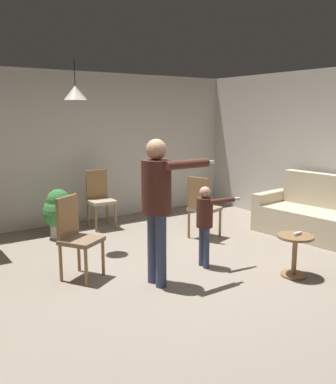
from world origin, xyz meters
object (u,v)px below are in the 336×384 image
(dining_chair_centre_back, at_px, (76,234))
(potted_plant_corner, at_px, (59,211))
(side_table_by_couch, at_px, (295,251))
(person_child, at_px, (205,217))
(dining_chair_by_counter, at_px, (202,205))
(dining_chair_near_wall, at_px, (100,197))
(couch_floral, at_px, (314,216))
(person_adult, at_px, (157,196))
(spare_remote_on_table, at_px, (297,234))

(dining_chair_centre_back, bearing_deg, potted_plant_corner, -135.25)
(potted_plant_corner, bearing_deg, side_table_by_couch, -60.84)
(side_table_by_couch, xyz_separation_m, person_child, (-0.70, 0.87, 0.33))
(side_table_by_couch, relative_size, person_child, 0.49)
(person_child, bearing_deg, side_table_by_couch, 45.34)
(dining_chair_by_counter, bearing_deg, dining_chair_centre_back, -96.67)
(dining_chair_centre_back, xyz_separation_m, potted_plant_corner, (0.42, 1.75, -0.11))
(dining_chair_centre_back, height_order, potted_plant_corner, dining_chair_centre_back)
(person_child, bearing_deg, dining_chair_near_wall, -166.87)
(couch_floral, xyz_separation_m, potted_plant_corner, (-3.43, 2.26, 0.10))
(dining_chair_centre_back, bearing_deg, dining_chair_by_counter, 158.55)
(person_adult, xyz_separation_m, dining_chair_centre_back, (-0.70, 0.72, -0.51))
(side_table_by_couch, height_order, potted_plant_corner, potted_plant_corner)
(couch_floral, bearing_deg, side_table_by_couch, 113.99)
(side_table_by_couch, xyz_separation_m, potted_plant_corner, (-1.79, 3.21, 0.11))
(couch_floral, xyz_separation_m, person_adult, (-3.15, -0.21, 0.72))
(spare_remote_on_table, bearing_deg, person_child, 129.25)
(side_table_by_couch, relative_size, dining_chair_by_counter, 0.52)
(side_table_by_couch, height_order, dining_chair_centre_back, dining_chair_centre_back)
(dining_chair_near_wall, bearing_deg, couch_floral, 139.54)
(dining_chair_centre_back, bearing_deg, person_child, 126.95)
(person_adult, distance_m, dining_chair_near_wall, 2.77)
(dining_chair_near_wall, bearing_deg, person_child, 99.15)
(couch_floral, bearing_deg, person_adult, 87.71)
(side_table_by_couch, relative_size, dining_chair_centre_back, 0.52)
(person_adult, relative_size, dining_chair_near_wall, 1.70)
(spare_remote_on_table, bearing_deg, dining_chair_centre_back, 146.67)
(person_child, distance_m, dining_chair_centre_back, 1.63)
(dining_chair_near_wall, bearing_deg, dining_chair_by_counter, 126.85)
(couch_floral, xyz_separation_m, dining_chair_centre_back, (-3.85, 0.51, 0.21))
(couch_floral, bearing_deg, dining_chair_by_counter, 53.57)
(dining_chair_by_counter, bearing_deg, side_table_by_couch, -18.80)
(couch_floral, distance_m, side_table_by_couch, 1.89)
(side_table_by_couch, height_order, dining_chair_by_counter, dining_chair_by_counter)
(couch_floral, xyz_separation_m, person_child, (-2.34, -0.08, 0.33))
(side_table_by_couch, distance_m, dining_chair_centre_back, 2.66)
(dining_chair_by_counter, distance_m, dining_chair_near_wall, 1.86)
(person_adult, bearing_deg, side_table_by_couch, 63.25)
(couch_floral, bearing_deg, spare_remote_on_table, 114.51)
(couch_floral, distance_m, potted_plant_corner, 4.11)
(person_adult, xyz_separation_m, spare_remote_on_table, (1.53, -0.75, -0.51))
(side_table_by_couch, height_order, person_adult, person_adult)
(dining_chair_near_wall, relative_size, potted_plant_corner, 1.27)
(dining_chair_by_counter, bearing_deg, person_child, -54.03)
(person_adult, bearing_deg, potted_plant_corner, -174.18)
(person_adult, relative_size, spare_remote_on_table, 13.04)
(couch_floral, xyz_separation_m, side_table_by_couch, (-1.64, -0.95, -0.00))
(dining_chair_near_wall, bearing_deg, spare_remote_on_table, 109.08)
(couch_floral, distance_m, dining_chair_centre_back, 3.89)
(potted_plant_corner, bearing_deg, dining_chair_by_counter, -35.86)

